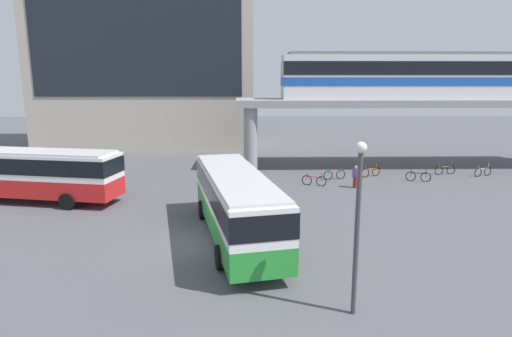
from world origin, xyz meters
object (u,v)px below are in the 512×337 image
Objects in this scene: bicycle_red at (314,181)px; pedestrian_waiting_near_stop at (355,177)px; bicycle_brown at (445,170)px; bicycle_silver at (483,172)px; station_building at (148,49)px; bus_main at (236,199)px; bicycle_green at (334,175)px; train at (432,75)px; bus_secondary at (32,170)px; bicycle_orange at (371,172)px; bicycle_black at (418,177)px.

pedestrian_waiting_near_stop reaches higher than bicycle_red.
bicycle_silver is (2.69, -0.72, 0.00)m from bicycle_brown.
bicycle_brown is at bearing 17.18° from bicycle_red.
bicycle_brown is at bearing -31.20° from station_building.
bus_main reaches higher than bicycle_green.
train is at bearing 43.43° from pedestrian_waiting_near_stop.
bicycle_red is at bearing -134.36° from bicycle_green.
train reaches higher than bicycle_brown.
bicycle_red is (5.37, 10.55, -1.63)m from bus_main.
train is 2.24× the size of bus_secondary.
bicycle_red is (-1.86, -1.90, 0.00)m from bicycle_green.
bicycle_orange is at bearing 59.14° from pedestrian_waiting_near_stop.
bicycle_black is at bearing -7.32° from bicycle_green.
bus_main reaches higher than bicycle_silver.
bicycle_green is 3.15m from bicycle_orange.
bicycle_green is at bearing -170.62° from bicycle_brown.
bus_main is 14.44m from bus_secondary.
bus_main is 7.18× the size of pedestrian_waiting_near_stop.
bicycle_green is (17.46, -17.67, -10.35)m from station_building.
bicycle_orange is (-6.18, -0.65, 0.00)m from bicycle_brown.
bicycle_green is at bearing 45.64° from bicycle_red.
pedestrian_waiting_near_stop reaches higher than bicycle_brown.
station_building reaches higher than bicycle_red.
train is 10.41m from bicycle_orange.
bus_main is (-16.24, -17.46, -5.82)m from train.
bus_main is at bearing -71.24° from station_building.
bicycle_silver is at bearing 3.84° from bicycle_green.
station_building is at bearing 148.80° from bicycle_brown.
bus_main is 6.71× the size of bicycle_silver.
bus_main is 1.00× the size of bus_secondary.
bus_main is 6.49× the size of bicycle_green.
bicycle_brown is 1.07× the size of bicycle_orange.
bus_secondary is 6.66× the size of bicycle_red.
station_building is 14.59× the size of pedestrian_waiting_near_stop.
bicycle_red is 0.96× the size of bicycle_brown.
bicycle_brown and bicycle_orange have the same top height.
bicycle_red is at bearing 11.58° from bus_secondary.
bicycle_brown is 9.26m from pedestrian_waiting_near_stop.
pedestrian_waiting_near_stop is at bearing -160.46° from bicycle_black.
bicycle_orange is at bearing -39.35° from station_building.
bicycle_red is (-10.87, -6.91, -7.45)m from train.
bicycle_red is at bearing -147.54° from train.
bus_main is at bearing -129.75° from pedestrian_waiting_near_stop.
train is at bearing 93.21° from bicycle_brown.
bicycle_orange is (10.26, 13.32, -1.63)m from bus_main.
bus_main is at bearing -138.89° from bicycle_black.
pedestrian_waiting_near_stop is (2.79, -0.73, 0.37)m from bicycle_red.
bicycle_red is at bearing -162.82° from bicycle_brown.
bus_main and bus_secondary have the same top height.
bicycle_silver is at bearing 15.38° from bicycle_black.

